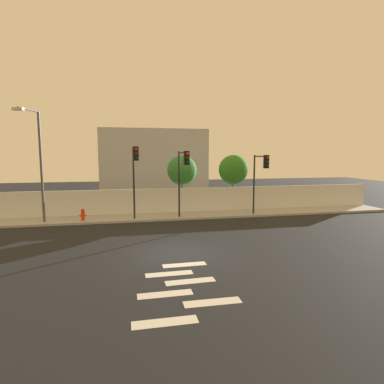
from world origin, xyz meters
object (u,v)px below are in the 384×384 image
object	(u,v)px
traffic_light_center	(261,171)
street_lamp_curbside	(38,157)
traffic_light_left	(135,167)
fire_hydrant	(83,214)
roadside_tree_midleft	(233,170)
roadside_tree_leftmost	(182,170)
traffic_light_right	(183,169)

from	to	relation	value
traffic_light_center	street_lamp_curbside	bearing A→B (deg)	177.09
traffic_light_left	street_lamp_curbside	size ratio (longest dim) A/B	0.69
fire_hydrant	roadside_tree_midleft	world-z (taller)	roadside_tree_midleft
traffic_light_center	fire_hydrant	xyz separation A→B (m)	(-12.08, 0.92, -2.75)
roadside_tree_leftmost	traffic_light_center	bearing A→B (deg)	-36.25
roadside_tree_leftmost	roadside_tree_midleft	world-z (taller)	roadside_tree_midleft
traffic_light_right	street_lamp_curbside	size ratio (longest dim) A/B	0.65
traffic_light_center	street_lamp_curbside	xyz separation A→B (m)	(-14.57, 0.74, 1.00)
roadside_tree_midleft	traffic_light_right	bearing A→B (deg)	-143.50
traffic_light_center	street_lamp_curbside	distance (m)	14.62
traffic_light_right	fire_hydrant	bearing A→B (deg)	172.88
traffic_light_left	fire_hydrant	world-z (taller)	traffic_light_left
traffic_light_left	traffic_light_center	xyz separation A→B (m)	(8.66, -0.29, -0.35)
traffic_light_left	traffic_light_center	distance (m)	8.67
traffic_light_left	fire_hydrant	distance (m)	4.66
roadside_tree_midleft	roadside_tree_leftmost	bearing A→B (deg)	180.00
traffic_light_left	traffic_light_center	size ratio (longest dim) A/B	1.13
traffic_light_left	fire_hydrant	bearing A→B (deg)	169.54
traffic_light_center	roadside_tree_leftmost	size ratio (longest dim) A/B	0.97
street_lamp_curbside	roadside_tree_midleft	world-z (taller)	street_lamp_curbside
traffic_light_left	traffic_light_center	bearing A→B (deg)	-1.90
street_lamp_curbside	fire_hydrant	bearing A→B (deg)	4.13
street_lamp_curbside	traffic_light_left	bearing A→B (deg)	-4.39
fire_hydrant	traffic_light_right	bearing A→B (deg)	-7.12
traffic_light_right	fire_hydrant	size ratio (longest dim) A/B	5.73
street_lamp_curbside	roadside_tree_midleft	bearing A→B (deg)	11.80
street_lamp_curbside	fire_hydrant	size ratio (longest dim) A/B	8.81
fire_hydrant	roadside_tree_midleft	size ratio (longest dim) A/B	0.18
traffic_light_center	traffic_light_right	xyz separation A→B (m)	(-5.50, 0.10, 0.17)
traffic_light_right	roadside_tree_leftmost	distance (m)	3.58
traffic_light_left	street_lamp_curbside	distance (m)	5.97
traffic_light_left	roadside_tree_midleft	world-z (taller)	traffic_light_left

